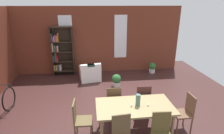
{
  "coord_description": "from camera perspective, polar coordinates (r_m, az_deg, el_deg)",
  "views": [
    {
      "loc": [
        -0.15,
        -4.19,
        2.99
      ],
      "look_at": [
        0.52,
        1.43,
        1.0
      ],
      "focal_mm": 29.14,
      "sensor_mm": 36.0,
      "label": 1
    }
  ],
  "objects": [
    {
      "name": "dining_chair_head_right",
      "position": [
        4.87,
        21.94,
        -12.79
      ],
      "size": [
        0.4,
        0.4,
        0.95
      ],
      "color": "brown",
      "rests_on": "ground"
    },
    {
      "name": "armchair_white",
      "position": [
        7.51,
        -6.88,
        -1.94
      ],
      "size": [
        0.92,
        0.92,
        0.75
      ],
      "color": "white",
      "rests_on": "ground"
    },
    {
      "name": "window_pane_0",
      "position": [
        8.07,
        -14.12,
        8.82
      ],
      "size": [
        0.55,
        0.02,
        1.88
      ],
      "primitive_type": "cube",
      "color": "white"
    },
    {
      "name": "potted_plant_by_shelf",
      "position": [
        6.89,
        1.38,
        -4.08
      ],
      "size": [
        0.34,
        0.34,
        0.47
      ],
      "color": "silver",
      "rests_on": "ground"
    },
    {
      "name": "potted_plant_corner",
      "position": [
        8.4,
        12.52,
        -0.14
      ],
      "size": [
        0.31,
        0.31,
        0.47
      ],
      "color": "silver",
      "rests_on": "ground"
    },
    {
      "name": "dining_chair_far_left",
      "position": [
        4.96,
        0.49,
        -10.61
      ],
      "size": [
        0.41,
        0.41,
        0.95
      ],
      "color": "#4F3724",
      "rests_on": "ground"
    },
    {
      "name": "ground_plane",
      "position": [
        5.15,
        -4.01,
        -16.18
      ],
      "size": [
        9.63,
        9.63,
        0.0
      ],
      "primitive_type": "plane",
      "color": "#3E2220"
    },
    {
      "name": "dining_chair_near_right",
      "position": [
        4.02,
        15.39,
        -19.5
      ],
      "size": [
        0.42,
        0.42,
        0.95
      ],
      "color": "brown",
      "rests_on": "ground"
    },
    {
      "name": "vase_on_table",
      "position": [
        4.25,
        8.16,
        -10.22
      ],
      "size": [
        0.11,
        0.11,
        0.27
      ],
      "primitive_type": "cylinder",
      "color": "#4C7266",
      "rests_on": "dining_table"
    },
    {
      "name": "window_pane_1",
      "position": [
        8.12,
        2.7,
        9.43
      ],
      "size": [
        0.55,
        0.02,
        1.88
      ],
      "primitive_type": "cube",
      "color": "white"
    },
    {
      "name": "bicycle_second",
      "position": [
        5.82,
        -31.8,
        -10.73
      ],
      "size": [
        0.44,
        1.69,
        0.9
      ],
      "color": "black",
      "rests_on": "ground"
    },
    {
      "name": "dining_chair_head_left",
      "position": [
        4.35,
        -10.02,
        -15.69
      ],
      "size": [
        0.41,
        0.41,
        0.95
      ],
      "color": "brown",
      "rests_on": "ground"
    },
    {
      "name": "tealight_candle_0",
      "position": [
        4.24,
        6.14,
        -11.97
      ],
      "size": [
        0.04,
        0.04,
        0.05
      ],
      "primitive_type": "cylinder",
      "color": "silver",
      "rests_on": "dining_table"
    },
    {
      "name": "back_wall_brick",
      "position": [
        8.1,
        -5.67,
        8.3
      ],
      "size": [
        7.68,
        0.12,
        2.89
      ],
      "primitive_type": "cube",
      "color": "brown",
      "rests_on": "ground"
    },
    {
      "name": "bookshelf_tall",
      "position": [
        8.04,
        -15.68,
        4.71
      ],
      "size": [
        0.91,
        0.33,
        2.1
      ],
      "color": "#2D2319",
      "rests_on": "ground"
    },
    {
      "name": "dining_table",
      "position": [
        4.35,
        7.08,
        -12.87
      ],
      "size": [
        1.77,
        0.94,
        0.77
      ],
      "color": "#968155",
      "rests_on": "ground"
    },
    {
      "name": "tealight_candle_1",
      "position": [
        4.33,
        11.27,
        -11.61
      ],
      "size": [
        0.04,
        0.04,
        0.04
      ],
      "primitive_type": "cylinder",
      "color": "silver",
      "rests_on": "dining_table"
    },
    {
      "name": "dining_chair_far_right",
      "position": [
        5.11,
        9.54,
        -9.94
      ],
      "size": [
        0.41,
        0.41,
        0.95
      ],
      "color": "#3C1E1B",
      "rests_on": "ground"
    }
  ]
}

